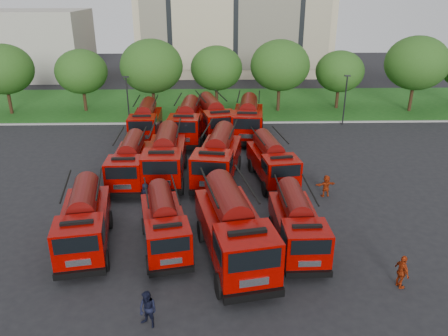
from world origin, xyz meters
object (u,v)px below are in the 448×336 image
object	(u,v)px
fire_truck_10	(214,118)
firefighter_5	(325,196)
fire_truck_9	(188,122)
firefighter_3	(296,249)
fire_truck_2	(233,228)
firefighter_0	(274,282)
fire_truck_11	(248,119)
fire_truck_5	(166,156)
fire_truck_1	(164,223)
fire_truck_4	(130,162)
fire_truck_3	(297,223)
firefighter_2	(399,287)
fire_truck_7	(272,161)
fire_truck_8	(146,121)
firefighter_1	(149,326)
fire_truck_6	(218,157)
fire_truck_0	(84,220)
firefighter_4	(146,204)

from	to	relation	value
fire_truck_10	firefighter_5	xyz separation A→B (m)	(7.58, -13.13, -1.80)
fire_truck_9	firefighter_3	world-z (taller)	fire_truck_9
fire_truck_2	firefighter_0	distance (m)	3.35
fire_truck_11	firefighter_5	bearing A→B (deg)	-64.88
fire_truck_5	firefighter_3	world-z (taller)	fire_truck_5
fire_truck_1	firefighter_3	distance (m)	7.31
fire_truck_4	fire_truck_3	bearing A→B (deg)	-41.10
fire_truck_2	fire_truck_4	world-z (taller)	fire_truck_2
fire_truck_11	firefighter_2	world-z (taller)	fire_truck_11
fire_truck_7	firefighter_5	distance (m)	4.63
fire_truck_1	firefighter_2	distance (m)	12.23
fire_truck_10	fire_truck_5	bearing A→B (deg)	-122.51
fire_truck_8	firefighter_0	bearing A→B (deg)	-68.64
firefighter_0	firefighter_1	world-z (taller)	firefighter_0
fire_truck_5	fire_truck_6	distance (m)	3.85
fire_truck_8	fire_truck_2	bearing A→B (deg)	-71.24
fire_truck_6	firefighter_3	bearing A→B (deg)	-56.81
firefighter_2	firefighter_5	size ratio (longest dim) A/B	1.12
firefighter_0	fire_truck_11	bearing A→B (deg)	72.47
fire_truck_1	fire_truck_9	size ratio (longest dim) A/B	0.84
fire_truck_5	firefighter_5	world-z (taller)	fire_truck_5
fire_truck_2	fire_truck_8	size ratio (longest dim) A/B	1.17
fire_truck_5	firefighter_0	distance (m)	14.24
fire_truck_10	firefighter_1	size ratio (longest dim) A/B	4.79
fire_truck_8	firefighter_3	distance (m)	22.22
fire_truck_6	firefighter_1	bearing A→B (deg)	-91.94
fire_truck_0	firefighter_0	size ratio (longest dim) A/B	3.79
fire_truck_0	fire_truck_11	bearing A→B (deg)	51.34
fire_truck_0	fire_truck_1	bearing A→B (deg)	-11.96
fire_truck_0	fire_truck_4	size ratio (longest dim) A/B	1.05
fire_truck_0	firefighter_5	world-z (taller)	fire_truck_0
fire_truck_10	firefighter_0	xyz separation A→B (m)	(2.84, -22.42, -1.80)
fire_truck_7	fire_truck_11	size ratio (longest dim) A/B	0.88
fire_truck_0	fire_truck_9	bearing A→B (deg)	65.58
fire_truck_8	fire_truck_9	distance (m)	4.04
fire_truck_6	fire_truck_8	size ratio (longest dim) A/B	1.13
fire_truck_3	firefighter_1	distance (m)	9.46
fire_truck_6	fire_truck_11	size ratio (longest dim) A/B	1.00
fire_truck_8	fire_truck_9	bearing A→B (deg)	-13.05
fire_truck_8	firefighter_5	bearing A→B (deg)	-43.90
fire_truck_4	firefighter_0	distance (m)	15.00
firefighter_2	firefighter_4	distance (m)	16.04
fire_truck_2	fire_truck_4	distance (m)	12.14
fire_truck_7	firefighter_5	xyz separation A→B (m)	(3.38, -2.75, -1.56)
fire_truck_4	firefighter_2	xyz separation A→B (m)	(14.84, -12.52, -1.59)
fire_truck_6	firefighter_1	world-z (taller)	fire_truck_6
fire_truck_6	fire_truck_7	xyz separation A→B (m)	(3.93, -0.26, -0.22)
fire_truck_7	firefighter_0	world-z (taller)	fire_truck_7
fire_truck_1	firefighter_0	world-z (taller)	fire_truck_1
fire_truck_0	fire_truck_6	distance (m)	11.48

